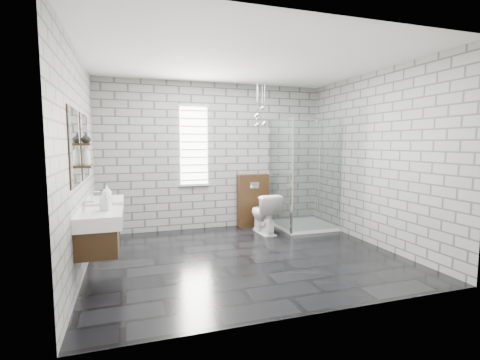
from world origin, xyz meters
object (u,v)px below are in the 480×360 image
vanity_right (102,206)px  cistern_panel (253,200)px  shower_enclosure (302,202)px  toilet (264,213)px  vanity_left (96,221)px

vanity_right → cistern_panel: (2.63, 1.31, -0.26)m
vanity_right → shower_enclosure: shower_enclosure is taller
toilet → shower_enclosure: bearing=-179.0°
cistern_panel → vanity_right: bearing=-153.5°
vanity_left → vanity_right: same height
cistern_panel → toilet: (0.00, -0.58, -0.14)m
vanity_left → vanity_right: size_ratio=1.00×
vanity_left → shower_enclosure: size_ratio=0.77×
vanity_left → toilet: 3.13m
vanity_right → toilet: bearing=15.6°
vanity_right → toilet: size_ratio=2.21×
toilet → vanity_left: bearing=28.8°
cistern_panel → toilet: size_ratio=1.40×
cistern_panel → shower_enclosure: (0.78, -0.52, 0.00)m
vanity_right → shower_enclosure: bearing=13.1°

